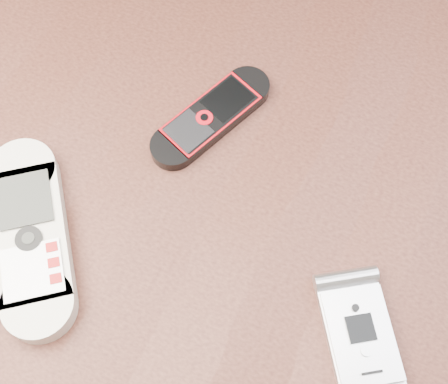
{
  "coord_description": "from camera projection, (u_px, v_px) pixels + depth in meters",
  "views": [
    {
      "loc": [
        0.09,
        -0.2,
        1.22
      ],
      "look_at": [
        0.01,
        0.0,
        0.76
      ],
      "focal_mm": 50.0,
      "sensor_mm": 36.0,
      "label": 1
    }
  ],
  "objects": [
    {
      "name": "nokia_white",
      "position": [
        31.0,
        235.0,
        0.49
      ],
      "size": [
        0.15,
        0.17,
        0.02
      ],
      "primitive_type": "cube",
      "rotation": [
        0.0,
        0.0,
        0.64
      ],
      "color": "beige",
      "rests_on": "table"
    },
    {
      "name": "motorola_razr",
      "position": [
        360.0,
        334.0,
        0.46
      ],
      "size": [
        0.09,
        0.11,
        0.01
      ],
      "primitive_type": "cube",
      "rotation": [
        0.0,
        0.0,
        0.57
      ],
      "color": "silver",
      "rests_on": "table"
    },
    {
      "name": "ground",
      "position": [
        222.0,
        359.0,
        1.2
      ],
      "size": [
        4.0,
        4.0,
        0.0
      ],
      "primitive_type": "plane",
      "color": "#472B19",
      "rests_on": "ground"
    },
    {
      "name": "nokia_black_red",
      "position": [
        211.0,
        116.0,
        0.55
      ],
      "size": [
        0.09,
        0.13,
        0.01
      ],
      "primitive_type": "cube",
      "rotation": [
        0.0,
        0.0,
        -0.4
      ],
      "color": "black",
      "rests_on": "table"
    },
    {
      "name": "table",
      "position": [
        219.0,
        240.0,
        0.62
      ],
      "size": [
        1.2,
        0.8,
        0.75
      ],
      "color": "black",
      "rests_on": "ground"
    }
  ]
}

